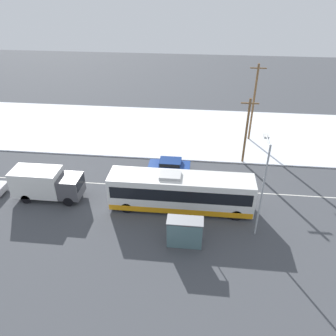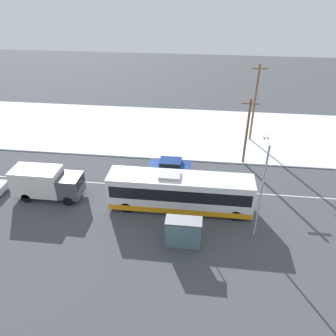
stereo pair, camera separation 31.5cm
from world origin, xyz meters
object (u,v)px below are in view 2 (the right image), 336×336
object	(u,v)px
pedestrian_at_stop	(186,224)
bus_shelter	(183,230)
streetlamp	(262,180)
box_truck	(46,182)
utility_pole_snowlot	(255,103)
city_bus	(180,192)
sedan_car	(170,165)
utility_pole_roadside	(247,131)

from	to	relation	value
pedestrian_at_stop	bus_shelter	xyz separation A→B (m)	(-0.11, -1.43, 0.61)
bus_shelter	streetlamp	world-z (taller)	streetlamp
streetlamp	box_truck	bearing A→B (deg)	171.97
box_truck	utility_pole_snowlot	size ratio (longest dim) A/B	0.66
pedestrian_at_stop	utility_pole_snowlot	xyz separation A→B (m)	(6.66, 17.96, 3.77)
bus_shelter	utility_pole_snowlot	distance (m)	20.78
city_bus	bus_shelter	size ratio (longest dim) A/B	4.56
utility_pole_snowlot	sedan_car	bearing A→B (deg)	-136.34
box_truck	utility_pole_roadside	xyz separation A→B (m)	(18.37, 8.58, 2.20)
box_truck	pedestrian_at_stop	bearing A→B (deg)	-15.42
city_bus	streetlamp	bearing A→B (deg)	-21.03
pedestrian_at_stop	utility_pole_snowlot	size ratio (longest dim) A/B	0.19
pedestrian_at_stop	streetlamp	distance (m)	6.72
city_bus	utility_pole_snowlot	size ratio (longest dim) A/B	1.33
city_bus	bus_shelter	bearing A→B (deg)	-82.35
sedan_car	pedestrian_at_stop	distance (m)	9.67
pedestrian_at_stop	utility_pole_roadside	world-z (taller)	utility_pole_roadside
sedan_car	utility_pole_snowlot	xyz separation A→B (m)	(8.99, 8.58, 4.09)
box_truck	utility_pole_snowlot	distance (m)	24.55
bus_shelter	utility_pole_roadside	distance (m)	14.81
streetlamp	utility_pole_snowlot	xyz separation A→B (m)	(1.26, 16.98, -0.10)
sedan_car	bus_shelter	xyz separation A→B (m)	(2.22, -10.81, 0.93)
sedan_car	utility_pole_roadside	distance (m)	8.76
city_bus	box_truck	size ratio (longest dim) A/B	2.00
sedan_car	utility_pole_snowlot	distance (m)	13.08
pedestrian_at_stop	utility_pole_snowlot	world-z (taller)	utility_pole_snowlot
bus_shelter	utility_pole_snowlot	bearing A→B (deg)	70.74
city_bus	bus_shelter	world-z (taller)	city_bus
streetlamp	utility_pole_snowlot	world-z (taller)	utility_pole_snowlot
city_bus	utility_pole_roadside	size ratio (longest dim) A/B	1.70
city_bus	streetlamp	distance (m)	7.35
utility_pole_snowlot	pedestrian_at_stop	bearing A→B (deg)	-110.35
streetlamp	utility_pole_roadside	bearing A→B (deg)	90.00
bus_shelter	city_bus	bearing A→B (deg)	97.65
utility_pole_roadside	utility_pole_snowlot	world-z (taller)	utility_pole_snowlot
city_bus	pedestrian_at_stop	distance (m)	3.49
city_bus	pedestrian_at_stop	world-z (taller)	city_bus
pedestrian_at_stop	bus_shelter	size ratio (longest dim) A/B	0.64
bus_shelter	utility_pole_snowlot	xyz separation A→B (m)	(6.77, 19.39, 3.16)
city_bus	streetlamp	xyz separation A→B (m)	(6.15, -2.37, 3.24)
bus_shelter	streetlamp	bearing A→B (deg)	23.62
streetlamp	sedan_car	bearing A→B (deg)	132.63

